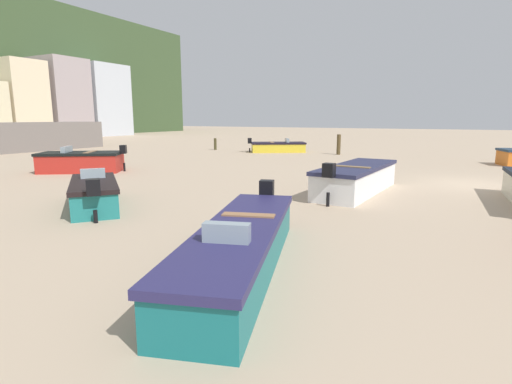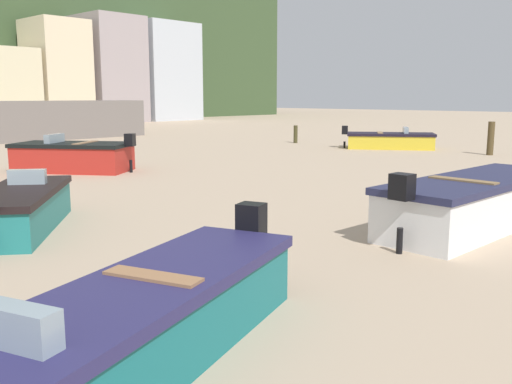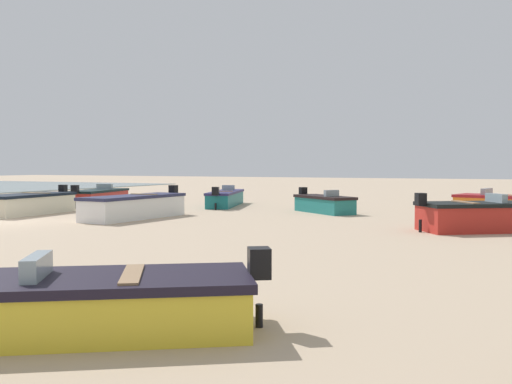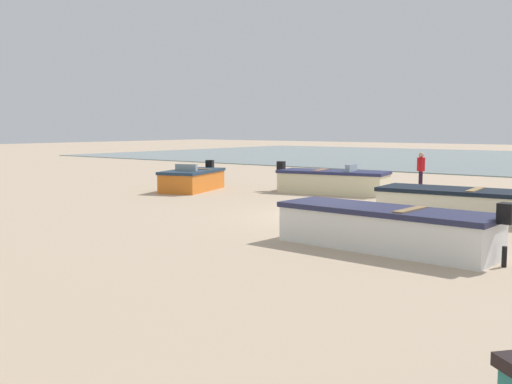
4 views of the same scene
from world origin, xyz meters
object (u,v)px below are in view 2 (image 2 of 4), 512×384
object	(u,v)px
boat_teal_2	(21,209)
mooring_post_mid_beach	(491,138)
boat_yellow_5	(390,140)
mooring_post_near_water	(296,134)
boat_white_1	(476,202)
boat_red_6	(74,157)
boat_teal_4	(110,343)

from	to	relation	value
boat_teal_2	mooring_post_mid_beach	size ratio (longest dim) A/B	2.48
boat_yellow_5	mooring_post_near_water	bearing A→B (deg)	-117.62
boat_white_1	boat_teal_2	xyz separation A→B (m)	(-5.88, 5.98, -0.08)
boat_white_1	mooring_post_mid_beach	world-z (taller)	mooring_post_mid_beach
mooring_post_near_water	boat_teal_2	bearing A→B (deg)	-155.35
boat_red_6	boat_yellow_5	bearing A→B (deg)	-47.66
boat_teal_2	mooring_post_near_water	bearing A→B (deg)	63.83
mooring_post_near_water	mooring_post_mid_beach	world-z (taller)	mooring_post_mid_beach
boat_teal_4	mooring_post_near_water	distance (m)	25.38
boat_teal_4	boat_yellow_5	distance (m)	23.16
boat_white_1	boat_yellow_5	distance (m)	16.18
boat_white_1	mooring_post_mid_beach	size ratio (longest dim) A/B	3.79
boat_red_6	boat_teal_2	bearing A→B (deg)	-159.52
boat_white_1	boat_red_6	bearing A→B (deg)	-172.16
boat_teal_4	boat_yellow_5	world-z (taller)	boat_teal_4
boat_white_1	boat_teal_2	distance (m)	8.38
boat_teal_4	mooring_post_mid_beach	size ratio (longest dim) A/B	3.97
boat_red_6	boat_teal_4	bearing A→B (deg)	-152.12
boat_teal_4	boat_teal_2	bearing A→B (deg)	-36.60
boat_yellow_5	mooring_post_mid_beach	distance (m)	4.58
mooring_post_near_water	mooring_post_mid_beach	xyz separation A→B (m)	(0.67, -9.86, 0.24)
boat_white_1	boat_teal_4	size ratio (longest dim) A/B	0.95
boat_teal_4	mooring_post_near_water	size ratio (longest dim) A/B	6.02
boat_white_1	boat_red_6	size ratio (longest dim) A/B	1.31
mooring_post_near_water	mooring_post_mid_beach	size ratio (longest dim) A/B	0.66
boat_red_6	mooring_post_near_water	distance (m)	13.90
boat_red_6	mooring_post_mid_beach	world-z (taller)	mooring_post_mid_beach
mooring_post_near_water	boat_white_1	bearing A→B (deg)	-131.35
boat_teal_2	mooring_post_near_water	distance (m)	20.56
boat_teal_4	mooring_post_mid_beach	world-z (taller)	mooring_post_mid_beach
boat_teal_4	mooring_post_near_water	xyz separation A→B (m)	(20.73, 14.64, 0.06)
boat_white_1	boat_red_6	distance (m)	12.82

